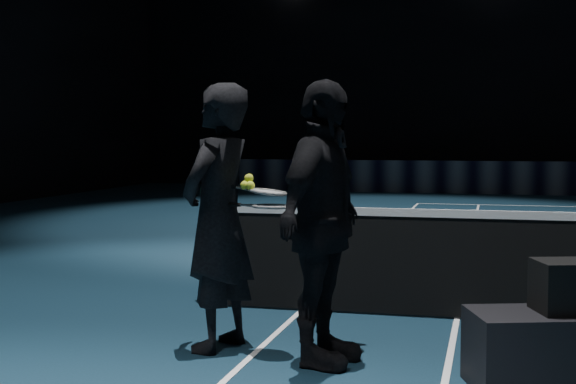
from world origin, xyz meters
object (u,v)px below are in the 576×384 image
player_a (218,217)px  tennis_balls (248,183)px  racket_upper (268,192)px  player_b (322,223)px  racket_lower (271,206)px

player_a → tennis_balls: bearing=90.0°
player_a → tennis_balls: (0.25, -0.06, 0.26)m
player_a → racket_upper: (0.40, -0.06, 0.20)m
racket_upper → tennis_balls: bearing=-170.4°
player_b → tennis_balls: 0.65m
player_a → racket_lower: (0.44, -0.11, 0.10)m
player_a → racket_upper: size_ratio=2.89×
player_b → racket_lower: (-0.39, 0.10, 0.10)m
racket_upper → player_a: bearing=-178.3°
player_a → racket_upper: player_a is taller
player_b → racket_upper: (-0.43, 0.15, 0.20)m
tennis_balls → player_a: bearing=167.1°
player_a → tennis_balls: size_ratio=16.39×
racket_lower → racket_upper: racket_upper is taller
player_a → racket_lower: size_ratio=2.89×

